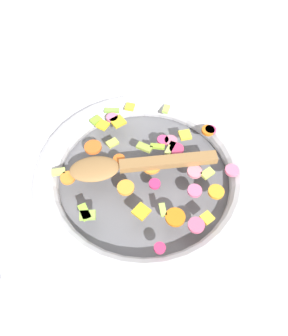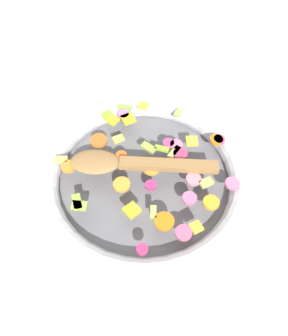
{
  "view_description": "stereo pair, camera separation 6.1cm",
  "coord_description": "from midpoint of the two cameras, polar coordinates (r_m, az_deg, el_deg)",
  "views": [
    {
      "loc": [
        0.07,
        -0.34,
        0.55
      ],
      "look_at": [
        0.0,
        0.0,
        0.05
      ],
      "focal_mm": 35.0,
      "sensor_mm": 36.0,
      "label": 1
    },
    {
      "loc": [
        0.13,
        -0.32,
        0.55
      ],
      "look_at": [
        0.0,
        0.0,
        0.05
      ],
      "focal_mm": 35.0,
      "sensor_mm": 36.0,
      "label": 2
    }
  ],
  "objects": [
    {
      "name": "ground_plane",
      "position": [
        0.65,
        -2.67,
        -2.7
      ],
      "size": [
        4.0,
        4.0,
        0.0
      ],
      "primitive_type": "plane",
      "color": "silver"
    },
    {
      "name": "skillet",
      "position": [
        0.63,
        -2.75,
        -1.64
      ],
      "size": [
        0.43,
        0.43,
        0.05
      ],
      "color": "slate",
      "rests_on": "ground_plane"
    },
    {
      "name": "chopped_vegetables",
      "position": [
        0.61,
        -1.42,
        0.41
      ],
      "size": [
        0.34,
        0.33,
        0.01
      ],
      "color": "orange",
      "rests_on": "skillet"
    },
    {
      "name": "wooden_spoon",
      "position": [
        0.6,
        -5.84,
        0.2
      ],
      "size": [
        0.27,
        0.12,
        0.01
      ],
      "color": "olive",
      "rests_on": "chopped_vegetables"
    }
  ]
}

